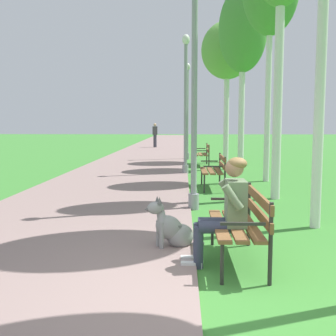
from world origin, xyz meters
The scene contains 13 objects.
ground_plane centered at (0.00, 0.00, 0.00)m, with size 120.00×120.00×0.00m, color #3D8433.
paved_path centered at (-2.15, 24.00, 0.02)m, with size 3.92×60.00×0.04m, color gray.
park_bench_near centered at (0.35, 0.98, 0.51)m, with size 0.55×1.50×0.85m.
park_bench_mid centered at (0.46, 6.60, 0.51)m, with size 0.55×1.50×0.85m.
park_bench_far centered at (0.43, 12.23, 0.51)m, with size 0.55×1.50×0.85m.
person_seated_on_near_bench centered at (0.14, 0.87, 0.68)m, with size 0.74×0.49×1.25m.
dog_grey centered at (-0.48, 1.48, 0.26)m, with size 0.79×0.45×0.71m.
lamp_post_near centered at (-0.14, 4.01, 2.47)m, with size 0.24×0.24×4.78m.
lamp_post_mid centered at (-0.27, 9.57, 2.27)m, with size 0.24×0.24×4.40m.
lamp_post_far centered at (-0.15, 15.12, 2.23)m, with size 0.24×0.24×4.30m.
birch_tree_fifth centered at (1.72, 11.19, 4.83)m, with size 1.69×1.79×6.37m.
birch_tree_sixth centered at (1.46, 13.81, 4.58)m, with size 2.13×1.92×5.81m.
pedestrian_distant centered at (-2.22, 24.13, 0.84)m, with size 0.32×0.22×1.65m.
Camera 1 is at (-0.35, -3.80, 1.62)m, focal length 44.58 mm.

